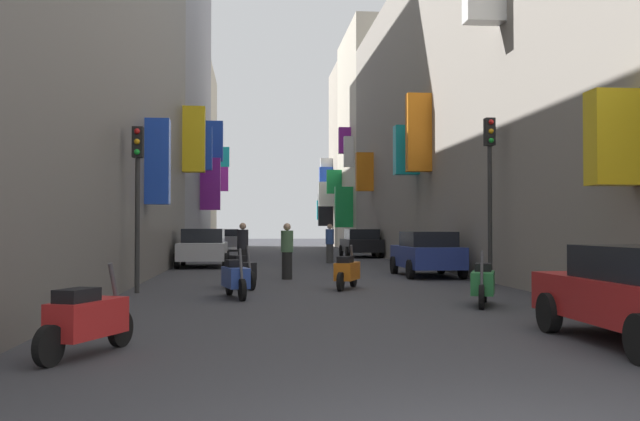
{
  "coord_description": "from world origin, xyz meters",
  "views": [
    {
      "loc": [
        -1.86,
        -4.34,
        1.58
      ],
      "look_at": [
        1.05,
        26.52,
        2.33
      ],
      "focal_mm": 40.46,
      "sensor_mm": 36.0,
      "label": 1
    }
  ],
  "objects_px": {
    "parked_car_black": "(361,242)",
    "scooter_green": "(483,283)",
    "pedestrian_near_left": "(287,251)",
    "parked_car_blue": "(427,253)",
    "traffic_light_far_corner": "(138,179)",
    "scooter_blue": "(235,277)",
    "parked_car_silver": "(203,247)",
    "traffic_light_near_corner": "(490,172)",
    "scooter_red": "(87,319)",
    "scooter_black": "(241,271)",
    "scooter_orange": "(347,271)",
    "parked_car_grey": "(227,239)",
    "pedestrian_crossing": "(330,244)",
    "pedestrian_near_right": "(243,249)"
  },
  "relations": [
    {
      "from": "parked_car_black",
      "to": "scooter_red",
      "type": "bearing_deg",
      "value": -105.0
    },
    {
      "from": "parked_car_black",
      "to": "scooter_green",
      "type": "height_order",
      "value": "parked_car_black"
    },
    {
      "from": "parked_car_blue",
      "to": "traffic_light_near_corner",
      "type": "distance_m",
      "value": 4.76
    },
    {
      "from": "traffic_light_near_corner",
      "to": "pedestrian_crossing",
      "type": "bearing_deg",
      "value": 102.74
    },
    {
      "from": "scooter_red",
      "to": "pedestrian_near_right",
      "type": "height_order",
      "value": "pedestrian_near_right"
    },
    {
      "from": "parked_car_blue",
      "to": "traffic_light_far_corner",
      "type": "xyz_separation_m",
      "value": [
        -8.47,
        -5.29,
        2.0
      ]
    },
    {
      "from": "scooter_blue",
      "to": "scooter_green",
      "type": "distance_m",
      "value": 5.48
    },
    {
      "from": "parked_car_grey",
      "to": "scooter_blue",
      "type": "bearing_deg",
      "value": -87.72
    },
    {
      "from": "scooter_black",
      "to": "pedestrian_crossing",
      "type": "height_order",
      "value": "pedestrian_crossing"
    },
    {
      "from": "parked_car_blue",
      "to": "scooter_red",
      "type": "distance_m",
      "value": 15.96
    },
    {
      "from": "parked_car_black",
      "to": "pedestrian_near_left",
      "type": "xyz_separation_m",
      "value": [
        -4.82,
        -16.51,
        0.08
      ]
    },
    {
      "from": "parked_car_black",
      "to": "scooter_black",
      "type": "bearing_deg",
      "value": -107.47
    },
    {
      "from": "parked_car_grey",
      "to": "pedestrian_near_left",
      "type": "height_order",
      "value": "pedestrian_near_left"
    },
    {
      "from": "pedestrian_crossing",
      "to": "scooter_green",
      "type": "bearing_deg",
      "value": -86.11
    },
    {
      "from": "parked_car_grey",
      "to": "parked_car_silver",
      "type": "bearing_deg",
      "value": -90.71
    },
    {
      "from": "parked_car_black",
      "to": "parked_car_blue",
      "type": "xyz_separation_m",
      "value": [
        -0.2,
        -15.57,
        -0.02
      ]
    },
    {
      "from": "parked_car_grey",
      "to": "scooter_orange",
      "type": "xyz_separation_m",
      "value": [
        4.17,
        -31.87,
        -0.32
      ]
    },
    {
      "from": "pedestrian_crossing",
      "to": "pedestrian_near_left",
      "type": "relative_size",
      "value": 1.02
    },
    {
      "from": "scooter_red",
      "to": "traffic_light_near_corner",
      "type": "xyz_separation_m",
      "value": [
        8.46,
        9.89,
        2.63
      ]
    },
    {
      "from": "parked_car_silver",
      "to": "scooter_green",
      "type": "distance_m",
      "value": 16.76
    },
    {
      "from": "parked_car_grey",
      "to": "scooter_green",
      "type": "relative_size",
      "value": 2.24
    },
    {
      "from": "scooter_blue",
      "to": "scooter_green",
      "type": "bearing_deg",
      "value": -22.52
    },
    {
      "from": "pedestrian_crossing",
      "to": "pedestrian_near_left",
      "type": "xyz_separation_m",
      "value": [
        -2.4,
        -9.96,
        -0.02
      ]
    },
    {
      "from": "scooter_black",
      "to": "pedestrian_crossing",
      "type": "relative_size",
      "value": 1.03
    },
    {
      "from": "parked_car_silver",
      "to": "scooter_black",
      "type": "height_order",
      "value": "parked_car_silver"
    },
    {
      "from": "scooter_red",
      "to": "traffic_light_far_corner",
      "type": "distance_m",
      "value": 9.02
    },
    {
      "from": "scooter_orange",
      "to": "scooter_green",
      "type": "bearing_deg",
      "value": -61.74
    },
    {
      "from": "parked_car_silver",
      "to": "pedestrian_near_left",
      "type": "height_order",
      "value": "pedestrian_near_left"
    },
    {
      "from": "parked_car_black",
      "to": "parked_car_grey",
      "type": "xyz_separation_m",
      "value": [
        -7.62,
        11.67,
        -0.0
      ]
    },
    {
      "from": "scooter_black",
      "to": "pedestrian_near_right",
      "type": "xyz_separation_m",
      "value": [
        -0.02,
        5.61,
        0.41
      ]
    },
    {
      "from": "traffic_light_near_corner",
      "to": "parked_car_blue",
      "type": "bearing_deg",
      "value": 100.33
    },
    {
      "from": "parked_car_black",
      "to": "scooter_black",
      "type": "xyz_separation_m",
      "value": [
        -6.18,
        -19.65,
        -0.32
      ]
    },
    {
      "from": "scooter_orange",
      "to": "traffic_light_far_corner",
      "type": "height_order",
      "value": "traffic_light_far_corner"
    },
    {
      "from": "parked_car_silver",
      "to": "pedestrian_near_right",
      "type": "distance_m",
      "value": 5.31
    },
    {
      "from": "scooter_blue",
      "to": "pedestrian_near_right",
      "type": "xyz_separation_m",
      "value": [
        0.06,
        8.23,
        0.41
      ]
    },
    {
      "from": "scooter_black",
      "to": "pedestrian_near_left",
      "type": "xyz_separation_m",
      "value": [
        1.37,
        3.14,
        0.4
      ]
    },
    {
      "from": "scooter_black",
      "to": "traffic_light_far_corner",
      "type": "relative_size",
      "value": 0.45
    },
    {
      "from": "parked_car_black",
      "to": "scooter_green",
      "type": "distance_m",
      "value": 24.4
    },
    {
      "from": "scooter_blue",
      "to": "pedestrian_near_left",
      "type": "bearing_deg",
      "value": 75.91
    },
    {
      "from": "scooter_blue",
      "to": "traffic_light_near_corner",
      "type": "bearing_deg",
      "value": 21.02
    },
    {
      "from": "parked_car_grey",
      "to": "pedestrian_near_right",
      "type": "relative_size",
      "value": 2.31
    },
    {
      "from": "parked_car_silver",
      "to": "parked_car_grey",
      "type": "distance_m",
      "value": 20.67
    },
    {
      "from": "parked_car_black",
      "to": "scooter_blue",
      "type": "xyz_separation_m",
      "value": [
        -6.26,
        -22.27,
        -0.32
      ]
    },
    {
      "from": "parked_car_black",
      "to": "scooter_black",
      "type": "height_order",
      "value": "parked_car_black"
    },
    {
      "from": "scooter_red",
      "to": "pedestrian_near_right",
      "type": "xyz_separation_m",
      "value": [
        1.71,
        15.5,
        0.41
      ]
    },
    {
      "from": "scooter_green",
      "to": "traffic_light_far_corner",
      "type": "bearing_deg",
      "value": 154.79
    },
    {
      "from": "pedestrian_crossing",
      "to": "scooter_orange",
      "type": "bearing_deg",
      "value": -94.3
    },
    {
      "from": "parked_car_silver",
      "to": "parked_car_grey",
      "type": "relative_size",
      "value": 1.02
    },
    {
      "from": "scooter_green",
      "to": "scooter_orange",
      "type": "bearing_deg",
      "value": 118.26
    },
    {
      "from": "scooter_orange",
      "to": "pedestrian_near_left",
      "type": "bearing_deg",
      "value": 110.41
    }
  ]
}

